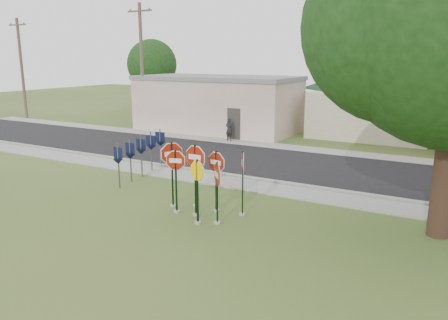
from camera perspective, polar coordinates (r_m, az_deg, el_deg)
The scene contains 20 objects.
ground at distance 14.80m, azimuth -5.53°, elevation -8.87°, with size 120.00×120.00×0.00m, color #3A5720.
sidewalk_near at distance 19.30m, azimuth 3.79°, elevation -3.42°, with size 60.00×1.60×0.06m, color gray.
road at distance 23.31m, azimuth 8.56°, elevation -0.65°, with size 60.00×7.00×0.04m, color black.
sidewalk_far at distance 27.28m, azimuth 11.77°, elevation 1.27°, with size 60.00×1.60×0.06m, color gray.
curb at distance 20.16m, azimuth 5.02°, elevation -2.60°, with size 60.00×0.20×0.14m, color gray.
stop_sign_center at distance 15.40m, azimuth -3.76°, elevation -1.20°, with size 1.13×0.24×2.73m.
stop_sign_yellow at distance 14.71m, azimuth -3.50°, elevation -3.14°, with size 0.93×0.34×2.36m.
stop_sign_left at distance 15.81m, azimuth -6.30°, elevation -1.69°, with size 0.96×0.30×2.46m.
stop_sign_right at distance 14.68m, azimuth -0.89°, elevation -3.20°, with size 0.77×0.84×2.30m.
stop_sign_back_right at distance 15.82m, azimuth -1.01°, elevation -1.73°, with size 1.04×0.24×2.40m.
stop_sign_back_left at distance 16.42m, azimuth -3.75°, elevation -1.50°, with size 1.00×0.24×2.30m.
stop_sign_far_right at distance 15.43m, azimuth 2.47°, elevation -1.82°, with size 0.53×0.98×2.50m.
stop_sign_far_left at distance 16.41m, azimuth -6.81°, elevation -0.55°, with size 0.79×0.88×2.65m.
route_sign_row at distance 21.04m, azimuth -10.76°, elevation 1.12°, with size 1.43×4.63×2.00m.
building_stucco at distance 33.92m, azimuth -0.83°, elevation 7.47°, with size 12.20×6.20×4.20m.
building_house at distance 33.80m, azimuth 19.39°, elevation 9.27°, with size 11.60×11.60×6.20m.
utility_pole_near at distance 34.32m, azimuth -10.67°, elevation 12.03°, with size 2.20×0.26×9.50m.
utility_pole_far at distance 44.58m, azimuth -24.92°, elevation 10.96°, with size 2.20×0.26×9.00m.
bg_tree_left at distance 44.93m, azimuth -9.39°, elevation 12.20°, with size 4.90×4.90×7.35m.
pedestrian at distance 29.57m, azimuth 0.69°, elevation 4.03°, with size 0.56×0.36×1.52m, color black.
Camera 1 is at (7.89, -11.23, 5.55)m, focal length 35.00 mm.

